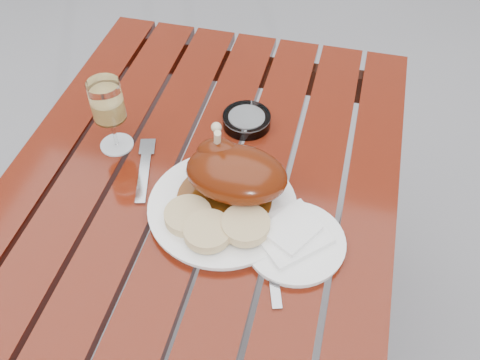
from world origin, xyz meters
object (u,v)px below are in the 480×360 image
(dinner_plate, at_px, (223,208))
(table, at_px, (201,296))
(side_plate, at_px, (294,243))
(wine_glass, at_px, (110,116))
(ashtray, at_px, (247,120))

(dinner_plate, bearing_deg, table, 171.77)
(dinner_plate, xyz_separation_m, side_plate, (0.15, -0.05, -0.00))
(dinner_plate, distance_m, wine_glass, 0.31)
(ashtray, bearing_deg, table, -102.82)
(table, distance_m, side_plate, 0.44)
(table, distance_m, ashtray, 0.46)
(dinner_plate, height_order, side_plate, dinner_plate)
(side_plate, bearing_deg, ashtray, 118.46)
(dinner_plate, distance_m, ashtray, 0.25)
(ashtray, bearing_deg, dinner_plate, -87.07)
(dinner_plate, bearing_deg, ashtray, 92.93)
(table, bearing_deg, ashtray, 77.18)
(wine_glass, height_order, side_plate, wine_glass)
(table, relative_size, dinner_plate, 4.15)
(dinner_plate, height_order, ashtray, ashtray)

